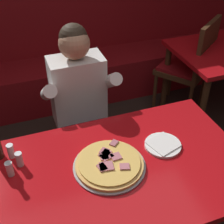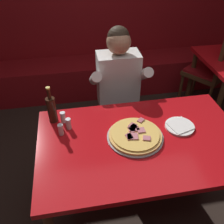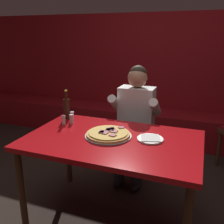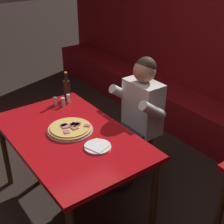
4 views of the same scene
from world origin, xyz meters
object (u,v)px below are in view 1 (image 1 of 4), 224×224
pizza (109,164)px  diner_seated_blue_shirt (82,105)px  shaker_black_pepper (11,152)px  main_dining_table (119,179)px  dining_chair_by_booth (192,62)px  shaker_oregano (20,160)px  plate_white_paper (163,145)px  shaker_parmesan (10,169)px

pizza → diner_seated_blue_shirt: diner_seated_blue_shirt is taller
pizza → shaker_black_pepper: 0.54m
main_dining_table → dining_chair_by_booth: size_ratio=1.40×
pizza → shaker_oregano: bearing=158.5°
plate_white_paper → dining_chair_by_booth: size_ratio=0.21×
main_dining_table → shaker_parmesan: size_ratio=16.48×
diner_seated_blue_shirt → shaker_parmesan: bearing=-132.9°
dining_chair_by_booth → diner_seated_blue_shirt: bearing=-157.9°
dining_chair_by_booth → shaker_black_pepper: bearing=-151.7°
pizza → dining_chair_by_booth: 1.76m
plate_white_paper → shaker_black_pepper: bearing=165.9°
diner_seated_blue_shirt → dining_chair_by_booth: bearing=22.1°
main_dining_table → plate_white_paper: 0.32m
plate_white_paper → shaker_parmesan: 0.84m
shaker_parmesan → dining_chair_by_booth: dining_chair_by_booth is taller
plate_white_paper → shaker_oregano: shaker_oregano is taller
shaker_parmesan → dining_chair_by_booth: (1.77, 1.08, -0.23)m
main_dining_table → diner_seated_blue_shirt: size_ratio=1.11×
shaker_parmesan → shaker_oregano: bearing=44.1°
main_dining_table → shaker_parmesan: shaker_parmesan is taller
plate_white_paper → shaker_black_pepper: 0.85m
dining_chair_by_booth → plate_white_paper: bearing=-129.0°
main_dining_table → shaker_oregano: size_ratio=16.48×
pizza → dining_chair_by_booth: dining_chair_by_booth is taller
main_dining_table → plate_white_paper: plate_white_paper is taller
main_dining_table → diner_seated_blue_shirt: diner_seated_blue_shirt is taller
plate_white_paper → shaker_oregano: (-0.79, 0.13, 0.03)m
shaker_parmesan → pizza: bearing=-13.7°
pizza → plate_white_paper: size_ratio=1.85×
main_dining_table → shaker_oregano: (-0.49, 0.20, 0.12)m
main_dining_table → shaker_parmesan: (-0.54, 0.15, 0.12)m
dining_chair_by_booth → shaker_parmesan: bearing=-148.7°
shaker_oregano → shaker_parmesan: bearing=-135.9°
shaker_parmesan → shaker_black_pepper: bearing=82.3°
pizza → plate_white_paper: bearing=8.0°
plate_white_paper → diner_seated_blue_shirt: size_ratio=0.16×
shaker_black_pepper → main_dining_table: bearing=-28.4°
pizza → dining_chair_by_booth: bearing=43.2°
main_dining_table → dining_chair_by_booth: (1.23, 1.23, -0.11)m
pizza → shaker_parmesan: shaker_parmesan is taller
shaker_oregano → diner_seated_blue_shirt: bearing=47.4°
main_dining_table → shaker_oregano: 0.54m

